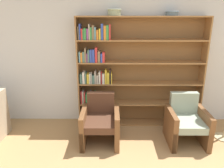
# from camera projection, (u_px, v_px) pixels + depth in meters

# --- Properties ---
(wall_back) EXTENTS (12.00, 0.06, 2.75)m
(wall_back) POSITION_uv_depth(u_px,v_px,m) (147.00, 55.00, 4.26)
(wall_back) COLOR silver
(wall_back) RESTS_ON ground
(bookshelf) EXTENTS (2.39, 0.30, 2.11)m
(bookshelf) POSITION_uv_depth(u_px,v_px,m) (128.00, 73.00, 4.19)
(bookshelf) COLOR olive
(bookshelf) RESTS_ON ground
(bowl_slate) EXTENTS (0.25, 0.25, 0.11)m
(bowl_slate) POSITION_uv_depth(u_px,v_px,m) (114.00, 12.00, 3.84)
(bowl_slate) COLOR gray
(bowl_slate) RESTS_ON bookshelf
(bowl_olive) EXTENTS (0.24, 0.24, 0.08)m
(bowl_olive) POSITION_uv_depth(u_px,v_px,m) (172.00, 13.00, 3.84)
(bowl_olive) COLOR slate
(bowl_olive) RESTS_ON bookshelf
(armchair_leather) EXTENTS (0.64, 0.68, 0.82)m
(armchair_leather) POSITION_uv_depth(u_px,v_px,m) (100.00, 121.00, 3.76)
(armchair_leather) COLOR brown
(armchair_leather) RESTS_ON ground
(armchair_cushioned) EXTENTS (0.64, 0.68, 0.82)m
(armchair_cushioned) POSITION_uv_depth(u_px,v_px,m) (186.00, 122.00, 3.75)
(armchair_cushioned) COLOR brown
(armchair_cushioned) RESTS_ON ground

